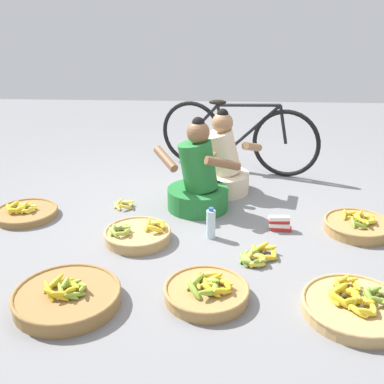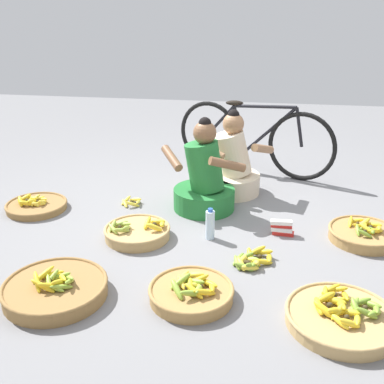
{
  "view_description": "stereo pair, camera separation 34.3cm",
  "coord_description": "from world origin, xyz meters",
  "px_view_note": "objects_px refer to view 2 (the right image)",
  "views": [
    {
      "loc": [
        0.17,
        -3.37,
        1.64
      ],
      "look_at": [
        0.0,
        -0.2,
        0.35
      ],
      "focal_mm": 43.7,
      "sensor_mm": 36.0,
      "label": 1
    },
    {
      "loc": [
        0.51,
        -3.34,
        1.64
      ],
      "look_at": [
        0.0,
        -0.2,
        0.35
      ],
      "focal_mm": 43.7,
      "sensor_mm": 36.0,
      "label": 2
    }
  ],
  "objects_px": {
    "vendor_woman_front": "(204,181)",
    "loose_bananas_mid_left": "(251,260)",
    "banana_basket_back_right": "(55,289)",
    "vendor_woman_behind": "(232,167)",
    "loose_bananas_front_left": "(131,202)",
    "banana_basket_near_bicycle": "(192,292)",
    "packet_carton_stack": "(282,227)",
    "banana_basket_near_vendor": "(342,317)",
    "banana_basket_front_center": "(137,232)",
    "water_bottle": "(210,225)",
    "banana_basket_back_left": "(36,205)",
    "banana_basket_back_center": "(364,234)",
    "bicycle_leaning": "(253,138)"
  },
  "relations": [
    {
      "from": "banana_basket_back_left",
      "to": "banana_basket_back_center",
      "type": "xyz_separation_m",
      "value": [
        2.66,
        -0.13,
        0.01
      ]
    },
    {
      "from": "banana_basket_back_right",
      "to": "loose_bananas_front_left",
      "type": "xyz_separation_m",
      "value": [
        0.06,
        1.41,
        -0.03
      ]
    },
    {
      "from": "vendor_woman_behind",
      "to": "banana_basket_front_center",
      "type": "distance_m",
      "value": 1.21
    },
    {
      "from": "banana_basket_back_left",
      "to": "banana_basket_front_center",
      "type": "distance_m",
      "value": 1.06
    },
    {
      "from": "bicycle_leaning",
      "to": "banana_basket_front_center",
      "type": "height_order",
      "value": "bicycle_leaning"
    },
    {
      "from": "banana_basket_back_center",
      "to": "packet_carton_stack",
      "type": "bearing_deg",
      "value": -179.05
    },
    {
      "from": "banana_basket_back_left",
      "to": "water_bottle",
      "type": "height_order",
      "value": "water_bottle"
    },
    {
      "from": "banana_basket_back_right",
      "to": "loose_bananas_front_left",
      "type": "distance_m",
      "value": 1.41
    },
    {
      "from": "bicycle_leaning",
      "to": "banana_basket_front_center",
      "type": "xyz_separation_m",
      "value": [
        -0.77,
        -1.64,
        -0.31
      ]
    },
    {
      "from": "loose_bananas_mid_left",
      "to": "banana_basket_front_center",
      "type": "bearing_deg",
      "value": 164.08
    },
    {
      "from": "vendor_woman_behind",
      "to": "banana_basket_back_center",
      "type": "distance_m",
      "value": 1.33
    },
    {
      "from": "bicycle_leaning",
      "to": "banana_basket_near_bicycle",
      "type": "xyz_separation_m",
      "value": [
        -0.25,
        -2.35,
        -0.31
      ]
    },
    {
      "from": "banana_basket_near_bicycle",
      "to": "banana_basket_front_center",
      "type": "relative_size",
      "value": 1.03
    },
    {
      "from": "vendor_woman_front",
      "to": "packet_carton_stack",
      "type": "distance_m",
      "value": 0.78
    },
    {
      "from": "banana_basket_near_bicycle",
      "to": "packet_carton_stack",
      "type": "relative_size",
      "value": 2.82
    },
    {
      "from": "banana_basket_near_vendor",
      "to": "bicycle_leaning",
      "type": "bearing_deg",
      "value": 103.8
    },
    {
      "from": "loose_bananas_front_left",
      "to": "water_bottle",
      "type": "xyz_separation_m",
      "value": [
        0.76,
        -0.52,
        0.09
      ]
    },
    {
      "from": "bicycle_leaning",
      "to": "loose_bananas_front_left",
      "type": "xyz_separation_m",
      "value": [
        -0.99,
        -1.05,
        -0.33
      ]
    },
    {
      "from": "banana_basket_back_left",
      "to": "banana_basket_near_vendor",
      "type": "distance_m",
      "value": 2.64
    },
    {
      "from": "vendor_woman_behind",
      "to": "banana_basket_near_bicycle",
      "type": "xyz_separation_m",
      "value": [
        -0.09,
        -1.73,
        -0.2
      ]
    },
    {
      "from": "vendor_woman_behind",
      "to": "loose_bananas_front_left",
      "type": "relative_size",
      "value": 4.08
    },
    {
      "from": "loose_bananas_mid_left",
      "to": "packet_carton_stack",
      "type": "xyz_separation_m",
      "value": [
        0.21,
        0.47,
        0.03
      ]
    },
    {
      "from": "vendor_woman_front",
      "to": "loose_bananas_mid_left",
      "type": "distance_m",
      "value": 1.0
    },
    {
      "from": "bicycle_leaning",
      "to": "banana_basket_near_vendor",
      "type": "distance_m",
      "value": 2.54
    },
    {
      "from": "vendor_woman_behind",
      "to": "banana_basket_back_center",
      "type": "height_order",
      "value": "vendor_woman_behind"
    },
    {
      "from": "banana_basket_back_center",
      "to": "banana_basket_near_vendor",
      "type": "bearing_deg",
      "value": -105.65
    },
    {
      "from": "banana_basket_near_vendor",
      "to": "packet_carton_stack",
      "type": "distance_m",
      "value": 1.08
    },
    {
      "from": "banana_basket_near_bicycle",
      "to": "packet_carton_stack",
      "type": "distance_m",
      "value": 1.08
    },
    {
      "from": "banana_basket_front_center",
      "to": "banana_basket_near_vendor",
      "type": "bearing_deg",
      "value": -30.36
    },
    {
      "from": "banana_basket_front_center",
      "to": "water_bottle",
      "type": "bearing_deg",
      "value": 8.36
    },
    {
      "from": "banana_basket_front_center",
      "to": "water_bottle",
      "type": "xyz_separation_m",
      "value": [
        0.54,
        0.08,
        0.06
      ]
    },
    {
      "from": "bicycle_leaning",
      "to": "banana_basket_back_center",
      "type": "bearing_deg",
      "value": -57.55
    },
    {
      "from": "bicycle_leaning",
      "to": "vendor_woman_behind",
      "type": "bearing_deg",
      "value": -104.08
    },
    {
      "from": "packet_carton_stack",
      "to": "banana_basket_front_center",
      "type": "bearing_deg",
      "value": -167.97
    },
    {
      "from": "banana_basket_back_left",
      "to": "banana_basket_near_vendor",
      "type": "height_order",
      "value": "banana_basket_near_vendor"
    },
    {
      "from": "banana_basket_near_vendor",
      "to": "loose_bananas_front_left",
      "type": "distance_m",
      "value": 2.12
    },
    {
      "from": "vendor_woman_front",
      "to": "banana_basket_back_center",
      "type": "height_order",
      "value": "vendor_woman_front"
    },
    {
      "from": "banana_basket_near_bicycle",
      "to": "loose_bananas_front_left",
      "type": "relative_size",
      "value": 2.68
    },
    {
      "from": "packet_carton_stack",
      "to": "loose_bananas_front_left",
      "type": "bearing_deg",
      "value": 164.13
    },
    {
      "from": "vendor_woman_front",
      "to": "banana_basket_back_right",
      "type": "height_order",
      "value": "vendor_woman_front"
    },
    {
      "from": "vendor_woman_front",
      "to": "banana_basket_front_center",
      "type": "relative_size",
      "value": 1.6
    },
    {
      "from": "vendor_woman_front",
      "to": "banana_basket_near_bicycle",
      "type": "xyz_separation_m",
      "value": [
        0.11,
        -1.32,
        -0.2
      ]
    },
    {
      "from": "banana_basket_back_right",
      "to": "banana_basket_near_vendor",
      "type": "height_order",
      "value": "banana_basket_back_right"
    },
    {
      "from": "banana_basket_back_left",
      "to": "packet_carton_stack",
      "type": "bearing_deg",
      "value": -3.82
    },
    {
      "from": "water_bottle",
      "to": "bicycle_leaning",
      "type": "bearing_deg",
      "value": 81.42
    },
    {
      "from": "vendor_woman_behind",
      "to": "water_bottle",
      "type": "distance_m",
      "value": 0.96
    },
    {
      "from": "vendor_woman_behind",
      "to": "packet_carton_stack",
      "type": "bearing_deg",
      "value": -60.41
    },
    {
      "from": "vendor_woman_behind",
      "to": "banana_basket_near_bicycle",
      "type": "bearing_deg",
      "value": -92.98
    },
    {
      "from": "loose_bananas_mid_left",
      "to": "water_bottle",
      "type": "xyz_separation_m",
      "value": [
        -0.32,
        0.33,
        0.08
      ]
    },
    {
      "from": "banana_basket_near_bicycle",
      "to": "banana_basket_front_center",
      "type": "height_order",
      "value": "same"
    }
  ]
}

